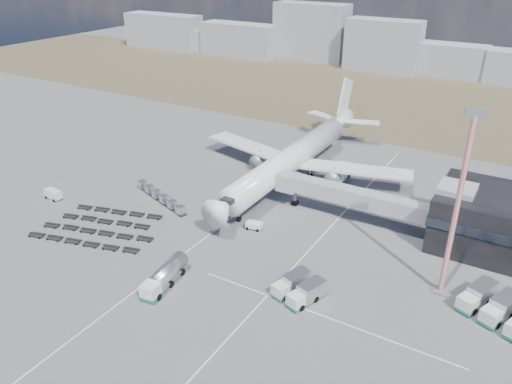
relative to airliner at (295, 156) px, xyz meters
The scene contains 15 objects.
ground 32.81m from the airliner, 90.00° to the right, with size 420.00×420.00×0.00m, color #565659.
grass_strip 77.80m from the airliner, 90.00° to the left, with size 420.00×90.00×0.01m, color brown.
lane_markings 31.41m from the airliner, 71.60° to the right, with size 47.12×110.00×0.01m.
jet_bridge 19.89m from the airliner, 36.93° to the right, with size 30.30×3.80×7.05m.
airliner is the anchor object (origin of this frame).
skyline 119.60m from the airliner, 97.97° to the left, with size 309.64×25.31×24.99m.
fuel_tanker 46.40m from the airliner, 88.83° to the right, with size 3.95×10.46×3.30m.
pushback_tug 25.13m from the airliner, 80.68° to the right, with size 3.01×1.69×1.38m, color silver.
utility_van 52.35m from the airliner, 137.43° to the right, with size 3.83×1.73×2.08m, color silver.
catering_truck 11.06m from the airliner, 23.39° to the left, with size 3.39×7.02×3.12m.
service_trucks_near 43.30m from the airliner, 62.20° to the right, with size 7.29×7.99×2.66m.
service_trucks_far 54.49m from the airliner, 30.82° to the right, with size 11.64×10.30×2.94m.
uld_row 31.06m from the airliner, 127.29° to the right, with size 17.34×7.33×1.62m.
baggage_dollies 44.68m from the airliner, 118.33° to the right, with size 23.84×18.59×0.69m.
floodlight_mast 47.14m from the airliner, 34.20° to the right, with size 2.76×2.23×28.93m.
Camera 1 is at (45.69, -61.15, 47.40)m, focal length 35.00 mm.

